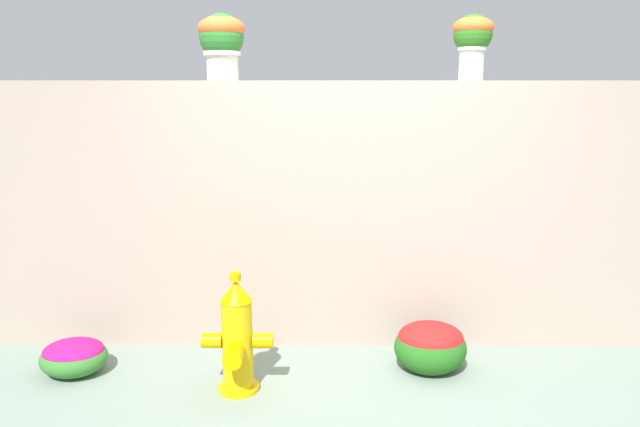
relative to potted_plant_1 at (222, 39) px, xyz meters
name	(u,v)px	position (x,y,z in m)	size (l,w,h in m)	color
ground_plane	(355,405)	(0.91, -1.02, -2.21)	(24.00, 24.00, 0.00)	gray
stone_wall	(350,214)	(0.91, 0.01, -1.24)	(5.97, 0.38, 1.93)	tan
potted_plant_1	(222,39)	(0.00, 0.00, 0.00)	(0.33, 0.33, 0.45)	beige
potted_plant_2	(473,38)	(1.75, 0.04, 0.01)	(0.28, 0.28, 0.45)	silver
fire_hydrant	(237,340)	(0.17, -0.85, -1.86)	(0.45, 0.37, 0.78)	#DCB20A
flower_bush_left	(74,356)	(-0.97, -0.62, -2.09)	(0.44, 0.40, 0.23)	#33742C
flower_bush_right	(430,345)	(1.44, -0.55, -2.03)	(0.49, 0.44, 0.35)	#23621B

